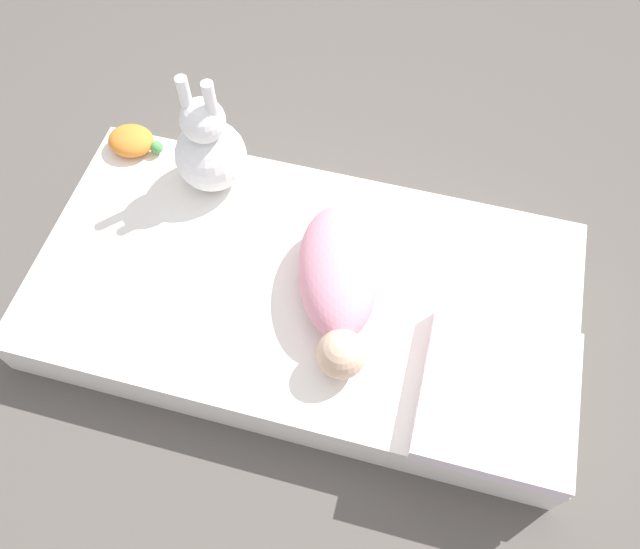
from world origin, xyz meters
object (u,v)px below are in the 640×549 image
bunny_plush (209,149)px  turtle_plush (132,141)px  swaddled_baby (338,281)px  pillow (497,395)px

bunny_plush → turtle_plush: 0.30m
bunny_plush → swaddled_baby: bearing=-33.0°
pillow → turtle_plush: bearing=155.8°
pillow → turtle_plush: pillow is taller
swaddled_baby → pillow: bearing=51.0°
bunny_plush → turtle_plush: bunny_plush is taller
swaddled_baby → bunny_plush: 0.54m
pillow → bunny_plush: bunny_plush is taller
swaddled_baby → bunny_plush: bearing=-139.1°
bunny_plush → turtle_plush: bearing=170.2°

